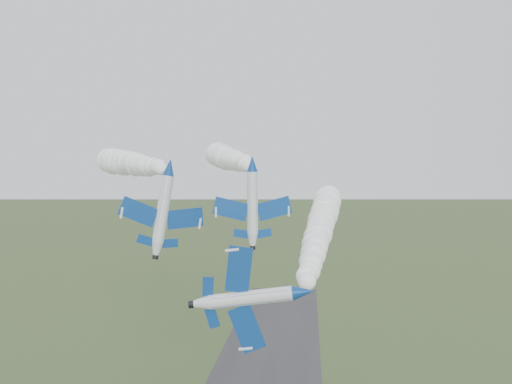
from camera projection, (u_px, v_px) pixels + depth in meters
The scene contains 6 objects.
jet_lead at pixel (304, 292), 50.53m from camera, with size 3.20×11.53×9.45m.
smoke_trail_jet_lead at pixel (321, 225), 85.89m from camera, with size 5.19×66.68×5.19m, color white, non-canonical shape.
jet_pair_left at pixel (170, 167), 73.67m from camera, with size 10.78×12.46×3.53m.
smoke_trail_jet_pair_left at pixel (130, 164), 105.66m from camera, with size 5.53×62.46×5.53m, color white, non-canonical shape.
jet_pair_right at pixel (252, 163), 71.58m from camera, with size 10.06×11.79×2.92m.
smoke_trail_jet_pair_right at pixel (227, 158), 109.01m from camera, with size 5.53×70.66×5.53m, color white, non-canonical shape.
Camera 1 is at (9.22, -53.94, 43.07)m, focal length 40.00 mm.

